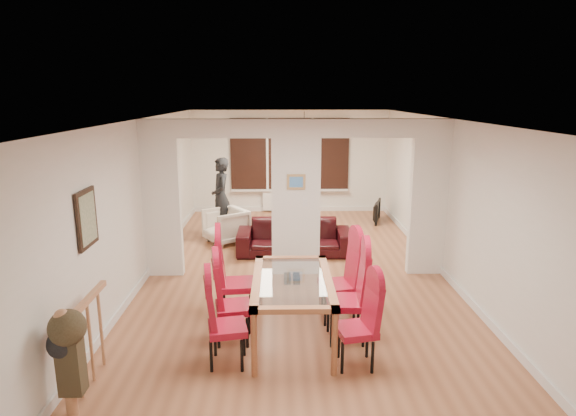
{
  "coord_description": "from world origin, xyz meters",
  "views": [
    {
      "loc": [
        -0.28,
        -7.74,
        2.98
      ],
      "look_at": [
        -0.12,
        0.6,
        1.0
      ],
      "focal_mm": 30.0,
      "sensor_mm": 36.0,
      "label": 1
    }
  ],
  "objects_px": {
    "sofa": "(294,237)",
    "armchair": "(226,226)",
    "bottle": "(310,216)",
    "dining_chair_ra": "(356,323)",
    "dining_table": "(292,309)",
    "dining_chair_rb": "(346,295)",
    "television": "(374,211)",
    "coffee_table": "(310,227)",
    "person": "(221,197)",
    "bowl": "(313,222)",
    "dining_chair_lc": "(236,278)",
    "dining_chair_rc": "(339,279)",
    "dining_chair_la": "(227,321)",
    "dining_chair_lb": "(233,301)"
  },
  "relations": [
    {
      "from": "sofa",
      "to": "armchair",
      "type": "bearing_deg",
      "value": 153.09
    },
    {
      "from": "armchair",
      "to": "bottle",
      "type": "bearing_deg",
      "value": 79.0
    },
    {
      "from": "dining_chair_ra",
      "to": "dining_table",
      "type": "bearing_deg",
      "value": 126.76
    },
    {
      "from": "dining_table",
      "to": "bottle",
      "type": "relative_size",
      "value": 6.13
    },
    {
      "from": "dining_chair_rb",
      "to": "television",
      "type": "xyz_separation_m",
      "value": [
        1.46,
        5.69,
        -0.33
      ]
    },
    {
      "from": "dining_chair_ra",
      "to": "bottle",
      "type": "bearing_deg",
      "value": 80.15
    },
    {
      "from": "dining_table",
      "to": "dining_chair_ra",
      "type": "relative_size",
      "value": 1.67
    },
    {
      "from": "sofa",
      "to": "coffee_table",
      "type": "distance_m",
      "value": 1.58
    },
    {
      "from": "coffee_table",
      "to": "bottle",
      "type": "bearing_deg",
      "value": -106.23
    },
    {
      "from": "armchair",
      "to": "person",
      "type": "height_order",
      "value": "person"
    },
    {
      "from": "person",
      "to": "dining_chair_ra",
      "type": "bearing_deg",
      "value": 6.06
    },
    {
      "from": "armchair",
      "to": "television",
      "type": "bearing_deg",
      "value": 81.12
    },
    {
      "from": "armchair",
      "to": "bowl",
      "type": "distance_m",
      "value": 1.98
    },
    {
      "from": "bottle",
      "to": "bowl",
      "type": "relative_size",
      "value": 1.24
    },
    {
      "from": "dining_chair_lc",
      "to": "dining_chair_rc",
      "type": "relative_size",
      "value": 1.02
    },
    {
      "from": "dining_chair_lc",
      "to": "coffee_table",
      "type": "distance_m",
      "value": 4.49
    },
    {
      "from": "armchair",
      "to": "bowl",
      "type": "height_order",
      "value": "armchair"
    },
    {
      "from": "dining_chair_la",
      "to": "dining_chair_rc",
      "type": "height_order",
      "value": "dining_chair_rc"
    },
    {
      "from": "dining_chair_ra",
      "to": "bowl",
      "type": "bearing_deg",
      "value": 79.57
    },
    {
      "from": "dining_chair_la",
      "to": "coffee_table",
      "type": "bearing_deg",
      "value": 65.9
    },
    {
      "from": "television",
      "to": "dining_table",
      "type": "bearing_deg",
      "value": 176.31
    },
    {
      "from": "dining_chair_rb",
      "to": "person",
      "type": "bearing_deg",
      "value": 116.52
    },
    {
      "from": "dining_chair_lc",
      "to": "armchair",
      "type": "xyz_separation_m",
      "value": [
        -0.52,
        3.49,
        -0.24
      ]
    },
    {
      "from": "dining_chair_la",
      "to": "dining_chair_ra",
      "type": "relative_size",
      "value": 1.01
    },
    {
      "from": "dining_chair_lc",
      "to": "coffee_table",
      "type": "relative_size",
      "value": 1.31
    },
    {
      "from": "dining_chair_ra",
      "to": "dining_chair_rc",
      "type": "height_order",
      "value": "dining_chair_rc"
    },
    {
      "from": "dining_chair_rb",
      "to": "bottle",
      "type": "relative_size",
      "value": 4.18
    },
    {
      "from": "coffee_table",
      "to": "bottle",
      "type": "relative_size",
      "value": 3.22
    },
    {
      "from": "bottle",
      "to": "dining_chair_ra",
      "type": "bearing_deg",
      "value": -88.31
    },
    {
      "from": "dining_chair_lc",
      "to": "armchair",
      "type": "bearing_deg",
      "value": 92.85
    },
    {
      "from": "dining_chair_lc",
      "to": "television",
      "type": "bearing_deg",
      "value": 55.24
    },
    {
      "from": "dining_chair_lb",
      "to": "bowl",
      "type": "distance_m",
      "value": 5.02
    },
    {
      "from": "armchair",
      "to": "person",
      "type": "distance_m",
      "value": 0.71
    },
    {
      "from": "television",
      "to": "bowl",
      "type": "bearing_deg",
      "value": 136.43
    },
    {
      "from": "dining_chair_la",
      "to": "person",
      "type": "xyz_separation_m",
      "value": [
        -0.65,
        5.1,
        0.32
      ]
    },
    {
      "from": "dining_chair_lc",
      "to": "coffee_table",
      "type": "xyz_separation_m",
      "value": [
        1.27,
        4.28,
        -0.48
      ]
    },
    {
      "from": "sofa",
      "to": "bowl",
      "type": "relative_size",
      "value": 9.66
    },
    {
      "from": "sofa",
      "to": "person",
      "type": "xyz_separation_m",
      "value": [
        -1.52,
        1.21,
        0.53
      ]
    },
    {
      "from": "dining_chair_rb",
      "to": "television",
      "type": "relative_size",
      "value": 1.35
    },
    {
      "from": "sofa",
      "to": "bowl",
      "type": "bearing_deg",
      "value": 73.34
    },
    {
      "from": "dining_chair_lc",
      "to": "dining_chair_ra",
      "type": "relative_size",
      "value": 1.15
    },
    {
      "from": "person",
      "to": "dining_chair_la",
      "type": "bearing_deg",
      "value": -8.6
    },
    {
      "from": "armchair",
      "to": "dining_chair_rb",
      "type": "bearing_deg",
      "value": -9.41
    },
    {
      "from": "dining_chair_lc",
      "to": "person",
      "type": "distance_m",
      "value": 4.05
    },
    {
      "from": "television",
      "to": "armchair",
      "type": "bearing_deg",
      "value": 132.4
    },
    {
      "from": "dining_chair_lb",
      "to": "television",
      "type": "relative_size",
      "value": 1.23
    },
    {
      "from": "dining_chair_lb",
      "to": "dining_chair_rb",
      "type": "bearing_deg",
      "value": -10.09
    },
    {
      "from": "dining_chair_rb",
      "to": "armchair",
      "type": "xyz_separation_m",
      "value": [
        -1.91,
        4.08,
        -0.23
      ]
    },
    {
      "from": "television",
      "to": "bottle",
      "type": "relative_size",
      "value": 3.09
    },
    {
      "from": "dining_chair_ra",
      "to": "bottle",
      "type": "xyz_separation_m",
      "value": [
        -0.16,
        5.44,
        -0.17
      ]
    }
  ]
}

